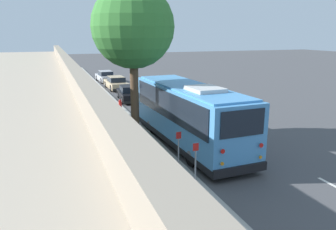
% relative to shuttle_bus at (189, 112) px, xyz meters
% --- Properties ---
extents(ground_plane, '(160.00, 160.00, 0.00)m').
position_rel_shuttle_bus_xyz_m(ground_plane, '(1.14, -0.31, -1.74)').
color(ground_plane, '#474749').
extents(sidewalk_slab, '(80.00, 3.32, 0.15)m').
position_rel_shuttle_bus_xyz_m(sidewalk_slab, '(1.14, 3.16, -1.67)').
color(sidewalk_slab, '#B2AFA8').
rests_on(sidewalk_slab, ground).
extents(curb_strip, '(80.00, 0.14, 0.15)m').
position_rel_shuttle_bus_xyz_m(curb_strip, '(1.14, 1.43, -1.67)').
color(curb_strip, '#9D9A94').
rests_on(curb_strip, ground).
extents(shuttle_bus, '(9.58, 3.07, 3.27)m').
position_rel_shuttle_bus_xyz_m(shuttle_bus, '(0.00, 0.00, 0.00)').
color(shuttle_bus, '#4C93D1').
rests_on(shuttle_bus, ground).
extents(parked_sedan_black, '(4.48, 1.99, 1.29)m').
position_rel_shuttle_bus_xyz_m(parked_sedan_black, '(12.36, 0.17, -1.14)').
color(parked_sedan_black, black).
rests_on(parked_sedan_black, ground).
extents(parked_sedan_tan, '(4.69, 1.88, 1.31)m').
position_rel_shuttle_bus_xyz_m(parked_sedan_tan, '(18.71, 0.09, -1.13)').
color(parked_sedan_tan, tan).
rests_on(parked_sedan_tan, ground).
extents(parked_sedan_silver, '(4.46, 1.86, 1.30)m').
position_rel_shuttle_bus_xyz_m(parked_sedan_silver, '(24.36, 0.25, -1.14)').
color(parked_sedan_silver, '#A8AAAF').
rests_on(parked_sedan_silver, ground).
extents(street_tree, '(4.16, 4.16, 8.51)m').
position_rel_shuttle_bus_xyz_m(street_tree, '(1.60, 2.43, 4.47)').
color(street_tree, brown).
rests_on(street_tree, sidewalk_slab).
extents(sign_post_near, '(0.06, 0.22, 1.66)m').
position_rel_shuttle_bus_xyz_m(sign_post_near, '(-4.76, 1.78, -0.74)').
color(sign_post_near, gray).
rests_on(sign_post_near, sidewalk_slab).
extents(sign_post_far, '(0.06, 0.22, 1.60)m').
position_rel_shuttle_bus_xyz_m(sign_post_far, '(-3.10, 1.78, -0.77)').
color(sign_post_far, gray).
rests_on(sign_post_far, sidewalk_slab).
extents(fire_hydrant, '(0.22, 0.22, 0.81)m').
position_rel_shuttle_bus_xyz_m(fire_hydrant, '(8.23, 1.85, -1.19)').
color(fire_hydrant, red).
rests_on(fire_hydrant, sidewalk_slab).
extents(lane_stripe_mid, '(2.40, 0.14, 0.01)m').
position_rel_shuttle_bus_xyz_m(lane_stripe_mid, '(-0.73, -3.33, -1.74)').
color(lane_stripe_mid, silver).
rests_on(lane_stripe_mid, ground).
extents(lane_stripe_ahead, '(2.40, 0.14, 0.01)m').
position_rel_shuttle_bus_xyz_m(lane_stripe_ahead, '(5.27, -3.33, -1.74)').
color(lane_stripe_ahead, silver).
rests_on(lane_stripe_ahead, ground).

